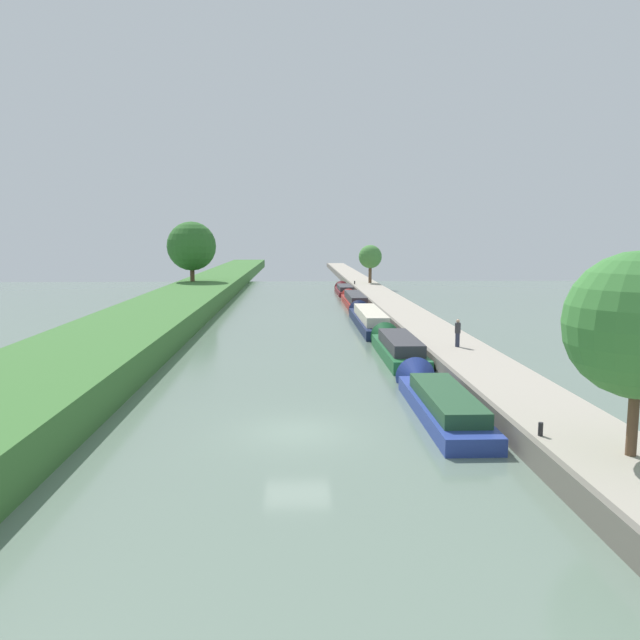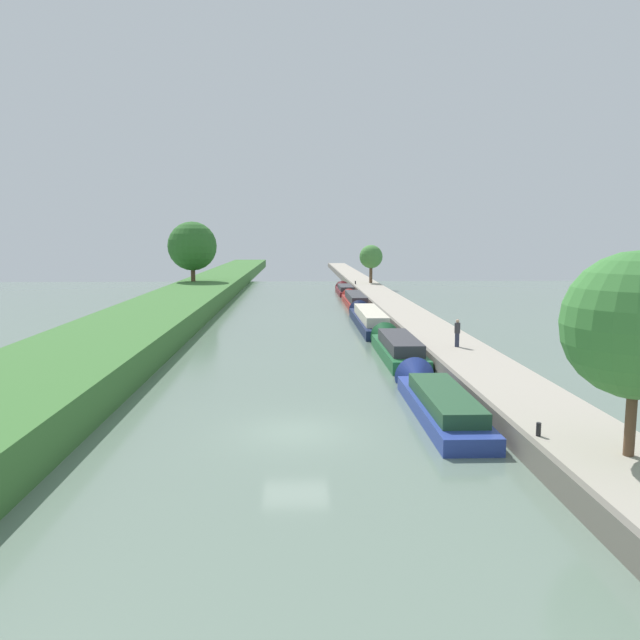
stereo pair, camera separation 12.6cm
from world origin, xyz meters
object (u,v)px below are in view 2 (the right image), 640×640
at_px(narrowboat_blue, 437,399).
at_px(mooring_bollard_far, 355,283).
at_px(person_walking, 457,332).
at_px(narrowboat_green, 396,347).
at_px(narrowboat_navy, 368,318).
at_px(narrowboat_red, 355,300).
at_px(mooring_bollard_near, 539,429).
at_px(narrowboat_maroon, 345,290).

relative_size(narrowboat_blue, mooring_bollard_far, 24.14).
height_order(narrowboat_blue, person_walking, person_walking).
bearing_deg(narrowboat_green, person_walking, -29.00).
bearing_deg(mooring_bollard_far, narrowboat_navy, -93.45).
xyz_separation_m(narrowboat_blue, narrowboat_red, (0.19, 40.69, 0.09)).
bearing_deg(narrowboat_red, mooring_bollard_near, -87.78).
bearing_deg(mooring_bollard_near, narrowboat_green, 95.52).
relative_size(narrowboat_maroon, person_walking, 6.41).
distance_m(person_walking, mooring_bollard_near, 16.72).
relative_size(person_walking, mooring_bollard_near, 3.69).
xyz_separation_m(narrowboat_navy, mooring_bollard_near, (2.05, -31.61, 0.49)).
bearing_deg(person_walking, narrowboat_green, 151.00).
distance_m(person_walking, mooring_bollard_far, 48.98).
bearing_deg(mooring_bollard_near, narrowboat_red, 92.22).
xyz_separation_m(narrowboat_green, person_walking, (3.33, -1.85, 1.17)).
relative_size(person_walking, mooring_bollard_far, 3.69).
xyz_separation_m(narrowboat_blue, narrowboat_maroon, (0.23, 55.35, -0.03)).
distance_m(narrowboat_blue, narrowboat_red, 40.69).
height_order(narrowboat_blue, narrowboat_maroon, narrowboat_blue).
height_order(narrowboat_red, person_walking, person_walking).
distance_m(narrowboat_blue, person_walking, 11.15).
bearing_deg(narrowboat_maroon, person_walking, -85.77).
bearing_deg(person_walking, mooring_bollard_near, -95.32).
xyz_separation_m(narrowboat_navy, narrowboat_red, (0.23, 15.21, -0.03)).
distance_m(narrowboat_blue, narrowboat_maroon, 55.35).
bearing_deg(narrowboat_green, narrowboat_navy, 91.14).
xyz_separation_m(narrowboat_navy, person_walking, (3.60, -14.98, 1.13)).
bearing_deg(narrowboat_red, narrowboat_green, -89.94).
bearing_deg(mooring_bollard_near, narrowboat_blue, 108.06).
bearing_deg(mooring_bollard_near, person_walking, 84.68).
bearing_deg(narrowboat_maroon, narrowboat_navy, -90.53).
xyz_separation_m(narrowboat_green, narrowboat_navy, (-0.26, 13.13, 0.04)).
bearing_deg(narrowboat_green, narrowboat_red, 90.06).
bearing_deg(mooring_bollard_near, narrowboat_maroon, 91.65).
relative_size(narrowboat_blue, narrowboat_maroon, 1.02).
distance_m(narrowboat_blue, mooring_bollard_near, 6.48).
bearing_deg(narrowboat_blue, narrowboat_green, 89.00).
relative_size(narrowboat_maroon, mooring_bollard_near, 23.63).
bearing_deg(mooring_bollard_near, narrowboat_navy, 93.71).
xyz_separation_m(narrowboat_green, narrowboat_maroon, (0.02, 43.01, -0.12)).
xyz_separation_m(narrowboat_blue, mooring_bollard_far, (2.00, 59.46, 0.61)).
bearing_deg(mooring_bollard_far, narrowboat_green, -92.17).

